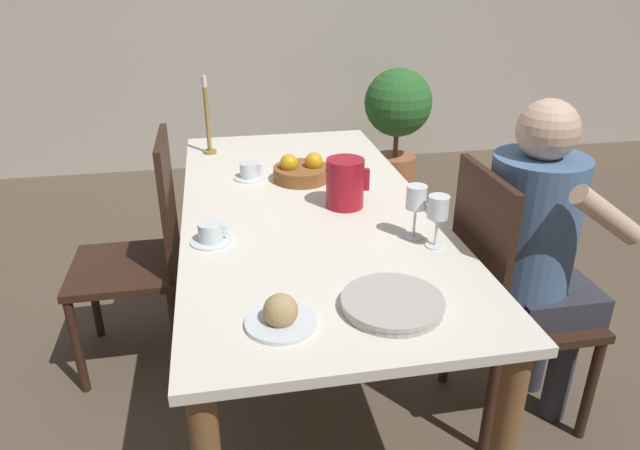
{
  "coord_description": "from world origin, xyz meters",
  "views": [
    {
      "loc": [
        -0.31,
        -1.91,
        1.56
      ],
      "look_at": [
        0.0,
        -0.28,
        0.78
      ],
      "focal_mm": 32.0,
      "sensor_mm": 36.0,
      "label": 1
    }
  ],
  "objects_px": {
    "serving_tray": "(393,304)",
    "candlestick_tall": "(208,124)",
    "chair_person_side": "(505,296)",
    "wine_glass_water": "(416,200)",
    "teacup_across": "(250,172)",
    "fruit_bowl": "(301,171)",
    "bread_plate": "(281,315)",
    "chair_opposite": "(143,251)",
    "wine_glass_juice": "(438,210)",
    "teacup_near_person": "(211,234)",
    "potted_plant": "(398,112)",
    "person_seated": "(538,242)",
    "red_pitcher": "(345,183)"
  },
  "relations": [
    {
      "from": "wine_glass_juice",
      "to": "bread_plate",
      "type": "height_order",
      "value": "wine_glass_juice"
    },
    {
      "from": "chair_opposite",
      "to": "wine_glass_juice",
      "type": "bearing_deg",
      "value": -121.09
    },
    {
      "from": "chair_opposite",
      "to": "serving_tray",
      "type": "relative_size",
      "value": 3.56
    },
    {
      "from": "red_pitcher",
      "to": "bread_plate",
      "type": "relative_size",
      "value": 1.0
    },
    {
      "from": "chair_person_side",
      "to": "potted_plant",
      "type": "height_order",
      "value": "chair_person_side"
    },
    {
      "from": "red_pitcher",
      "to": "serving_tray",
      "type": "relative_size",
      "value": 0.67
    },
    {
      "from": "wine_glass_water",
      "to": "serving_tray",
      "type": "bearing_deg",
      "value": -116.26
    },
    {
      "from": "teacup_across",
      "to": "potted_plant",
      "type": "distance_m",
      "value": 2.1
    },
    {
      "from": "red_pitcher",
      "to": "teacup_near_person",
      "type": "distance_m",
      "value": 0.53
    },
    {
      "from": "wine_glass_juice",
      "to": "potted_plant",
      "type": "distance_m",
      "value": 2.54
    },
    {
      "from": "serving_tray",
      "to": "potted_plant",
      "type": "bearing_deg",
      "value": 71.85
    },
    {
      "from": "bread_plate",
      "to": "potted_plant",
      "type": "distance_m",
      "value": 3.02
    },
    {
      "from": "teacup_across",
      "to": "chair_opposite",
      "type": "bearing_deg",
      "value": -163.27
    },
    {
      "from": "teacup_near_person",
      "to": "bread_plate",
      "type": "xyz_separation_m",
      "value": [
        0.16,
        -0.49,
        -0.0
      ]
    },
    {
      "from": "red_pitcher",
      "to": "bread_plate",
      "type": "height_order",
      "value": "red_pitcher"
    },
    {
      "from": "red_pitcher",
      "to": "serving_tray",
      "type": "height_order",
      "value": "red_pitcher"
    },
    {
      "from": "serving_tray",
      "to": "red_pitcher",
      "type": "bearing_deg",
      "value": 87.63
    },
    {
      "from": "chair_person_side",
      "to": "teacup_near_person",
      "type": "height_order",
      "value": "chair_person_side"
    },
    {
      "from": "teacup_near_person",
      "to": "red_pitcher",
      "type": "bearing_deg",
      "value": 23.1
    },
    {
      "from": "chair_person_side",
      "to": "candlestick_tall",
      "type": "relative_size",
      "value": 2.7
    },
    {
      "from": "person_seated",
      "to": "teacup_across",
      "type": "bearing_deg",
      "value": -127.99
    },
    {
      "from": "potted_plant",
      "to": "bread_plate",
      "type": "bearing_deg",
      "value": -113.36
    },
    {
      "from": "potted_plant",
      "to": "fruit_bowl",
      "type": "bearing_deg",
      "value": -119.16
    },
    {
      "from": "bread_plate",
      "to": "candlestick_tall",
      "type": "bearing_deg",
      "value": 96.27
    },
    {
      "from": "chair_opposite",
      "to": "wine_glass_juice",
      "type": "xyz_separation_m",
      "value": [
        0.98,
        -0.59,
        0.35
      ]
    },
    {
      "from": "chair_opposite",
      "to": "red_pitcher",
      "type": "relative_size",
      "value": 5.28
    },
    {
      "from": "candlestick_tall",
      "to": "potted_plant",
      "type": "relative_size",
      "value": 0.42
    },
    {
      "from": "candlestick_tall",
      "to": "wine_glass_juice",
      "type": "bearing_deg",
      "value": -57.77
    },
    {
      "from": "wine_glass_water",
      "to": "wine_glass_juice",
      "type": "xyz_separation_m",
      "value": [
        0.05,
        -0.07,
        -0.01
      ]
    },
    {
      "from": "chair_person_side",
      "to": "fruit_bowl",
      "type": "distance_m",
      "value": 0.93
    },
    {
      "from": "fruit_bowl",
      "to": "candlestick_tall",
      "type": "relative_size",
      "value": 0.64
    },
    {
      "from": "potted_plant",
      "to": "teacup_near_person",
      "type": "bearing_deg",
      "value": -120.87
    },
    {
      "from": "chair_person_side",
      "to": "wine_glass_water",
      "type": "relative_size",
      "value": 5.35
    },
    {
      "from": "wine_glass_water",
      "to": "potted_plant",
      "type": "bearing_deg",
      "value": 73.28
    },
    {
      "from": "serving_tray",
      "to": "candlestick_tall",
      "type": "bearing_deg",
      "value": 107.73
    },
    {
      "from": "wine_glass_juice",
      "to": "teacup_near_person",
      "type": "xyz_separation_m",
      "value": [
        -0.7,
        0.16,
        -0.1
      ]
    },
    {
      "from": "teacup_across",
      "to": "bread_plate",
      "type": "distance_m",
      "value": 1.06
    },
    {
      "from": "wine_glass_juice",
      "to": "wine_glass_water",
      "type": "bearing_deg",
      "value": 122.15
    },
    {
      "from": "wine_glass_water",
      "to": "bread_plate",
      "type": "xyz_separation_m",
      "value": [
        -0.49,
        -0.41,
        -0.1
      ]
    },
    {
      "from": "chair_person_side",
      "to": "red_pitcher",
      "type": "height_order",
      "value": "chair_person_side"
    },
    {
      "from": "bread_plate",
      "to": "chair_opposite",
      "type": "bearing_deg",
      "value": 115.74
    },
    {
      "from": "serving_tray",
      "to": "candlestick_tall",
      "type": "height_order",
      "value": "candlestick_tall"
    },
    {
      "from": "potted_plant",
      "to": "chair_opposite",
      "type": "bearing_deg",
      "value": -131.66
    },
    {
      "from": "chair_person_side",
      "to": "teacup_near_person",
      "type": "xyz_separation_m",
      "value": [
        -0.98,
        0.15,
        0.25
      ]
    },
    {
      "from": "wine_glass_juice",
      "to": "fruit_bowl",
      "type": "height_order",
      "value": "wine_glass_juice"
    },
    {
      "from": "person_seated",
      "to": "teacup_near_person",
      "type": "height_order",
      "value": "person_seated"
    },
    {
      "from": "person_seated",
      "to": "red_pitcher",
      "type": "relative_size",
      "value": 6.47
    },
    {
      "from": "teacup_across",
      "to": "fruit_bowl",
      "type": "bearing_deg",
      "value": -15.96
    },
    {
      "from": "wine_glass_juice",
      "to": "fruit_bowl",
      "type": "relative_size",
      "value": 0.74
    },
    {
      "from": "chair_person_side",
      "to": "fruit_bowl",
      "type": "relative_size",
      "value": 4.19
    }
  ]
}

